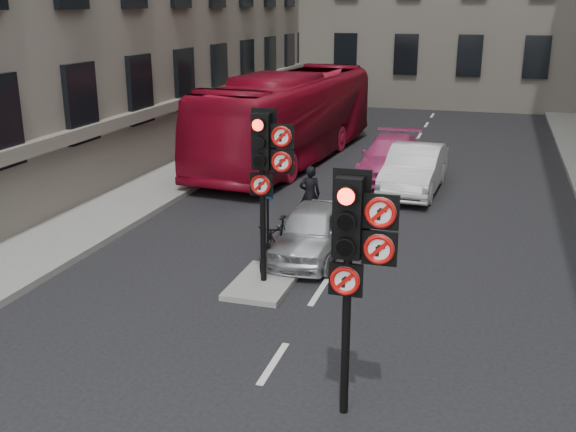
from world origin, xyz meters
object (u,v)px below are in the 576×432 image
Objects in this scene: car_silver at (312,231)px; signal_far at (266,160)px; signal_near at (355,244)px; bus_red at (289,117)px; info_sign at (267,216)px; car_pink at (391,157)px; motorcyclist at (310,195)px; motorcycle at (277,244)px; car_white at (414,169)px.

signal_far is at bearing -101.38° from car_silver.
signal_near reaches higher than car_silver.
bus_red is 6.47× the size of info_sign.
motorcyclist is (-1.31, -5.69, 0.11)m from car_pink.
bus_red is at bearing -89.15° from motorcyclist.
car_pink is at bearing 84.28° from signal_far.
info_sign is at bearing -111.56° from motorcycle.
car_white is at bearing 91.40° from info_sign.
car_white is at bearing 92.78° from signal_near.
signal_near is 2.29× the size of motorcyclist.
signal_near is 9.09m from motorcyclist.
car_silver is 0.30× the size of bus_red.
info_sign is at bearing -103.68° from car_white.
motorcycle is (-1.12, -9.11, -0.10)m from car_pink.
motorcycle is at bearing -69.56° from bus_red.
motorcyclist is at bearing -117.43° from car_white.
signal_far reaches higher than car_silver.
car_silver is 6.57m from car_white.
motorcycle is at bearing 72.94° from motorcyclist.
car_white is 2.82× the size of motorcyclist.
car_pink is at bearing 88.40° from motorcycle.
car_white is (-0.60, 12.38, -1.86)m from signal_near.
car_pink is at bearing 96.41° from signal_near.
bus_red is 11.08m from info_sign.
signal_far reaches higher than signal_near.
info_sign is (-0.65, -1.27, 0.69)m from car_silver.
car_pink is (-0.99, 1.74, -0.05)m from car_white.
signal_near is 1.00× the size of car_silver.
car_silver is 10.11m from bus_red.
car_white is at bearing -140.32° from motorcyclist.
motorcyclist is 3.72m from info_sign.
signal_near is 1.89× the size of motorcycle.
car_pink is at bearing 85.90° from car_silver.
car_silver reaches higher than motorcycle.
signal_far is at bearing 123.02° from signal_near.
info_sign is (-0.24, 0.74, -1.40)m from signal_far.
signal_far is at bearing -78.75° from motorcycle.
motorcycle is (-0.51, -1.00, -0.04)m from car_silver.
car_pink is 9.48m from info_sign.
bus_red is (-5.01, 3.09, 0.92)m from car_white.
motorcyclist is at bearing 108.57° from info_sign.
info_sign is at bearing -116.96° from car_silver.
signal_far is 1.00× the size of car_silver.
car_pink is 5.84m from motorcyclist.
motorcycle is at bearing -117.00° from car_silver.
info_sign is (0.05, -3.68, 0.52)m from motorcyclist.
motorcyclist reaches higher than car_pink.
bus_red is (-3.01, 11.47, -1.06)m from signal_far.
car_pink is 2.45× the size of motorcycle.
bus_red is at bearing 150.97° from car_white.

